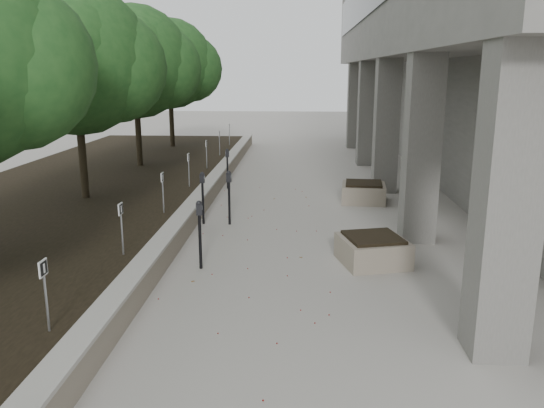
% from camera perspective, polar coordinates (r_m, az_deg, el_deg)
% --- Properties ---
extents(ground, '(90.00, 90.00, 0.00)m').
position_cam_1_polar(ground, '(6.87, -4.65, -18.33)').
color(ground, '#9E9991').
rests_on(ground, ground).
extents(retaining_wall, '(0.39, 26.00, 0.50)m').
position_cam_1_polar(retaining_wall, '(15.38, -7.01, 0.87)').
color(retaining_wall, gray).
rests_on(retaining_wall, ground).
extents(planting_bed, '(7.00, 26.00, 0.40)m').
position_cam_1_polar(planting_bed, '(16.43, -19.73, 0.81)').
color(planting_bed, black).
rests_on(planting_bed, ground).
extents(crabapple_tree_3, '(4.60, 4.00, 5.44)m').
position_cam_1_polar(crabapple_tree_3, '(14.88, -19.59, 10.94)').
color(crabapple_tree_3, '#1D491C').
rests_on(crabapple_tree_3, planting_bed).
extents(crabapple_tree_4, '(4.60, 4.00, 5.44)m').
position_cam_1_polar(crabapple_tree_4, '(19.60, -13.98, 11.80)').
color(crabapple_tree_4, '#1D491C').
rests_on(crabapple_tree_4, planting_bed).
extents(crabapple_tree_5, '(4.60, 4.00, 5.44)m').
position_cam_1_polar(crabapple_tree_5, '(24.43, -10.56, 12.27)').
color(crabapple_tree_5, '#1D491C').
rests_on(crabapple_tree_5, planting_bed).
extents(parking_sign_2, '(0.04, 0.22, 0.96)m').
position_cam_1_polar(parking_sign_2, '(7.55, -22.45, -8.83)').
color(parking_sign_2, black).
rests_on(parking_sign_2, planting_bed).
extents(parking_sign_3, '(0.04, 0.22, 0.96)m').
position_cam_1_polar(parking_sign_3, '(10.18, -15.34, -2.53)').
color(parking_sign_3, black).
rests_on(parking_sign_3, planting_bed).
extents(parking_sign_4, '(0.04, 0.22, 0.96)m').
position_cam_1_polar(parking_sign_4, '(12.97, -11.26, 1.15)').
color(parking_sign_4, black).
rests_on(parking_sign_4, planting_bed).
extents(parking_sign_5, '(0.04, 0.22, 0.96)m').
position_cam_1_polar(parking_sign_5, '(15.84, -8.64, 3.51)').
color(parking_sign_5, black).
rests_on(parking_sign_5, planting_bed).
extents(parking_sign_6, '(0.04, 0.22, 0.96)m').
position_cam_1_polar(parking_sign_6, '(18.75, -6.82, 5.14)').
color(parking_sign_6, black).
rests_on(parking_sign_6, planting_bed).
extents(parking_sign_7, '(0.04, 0.22, 0.96)m').
position_cam_1_polar(parking_sign_7, '(21.68, -5.48, 6.33)').
color(parking_sign_7, black).
rests_on(parking_sign_7, planting_bed).
extents(parking_sign_8, '(0.04, 0.22, 0.96)m').
position_cam_1_polar(parking_sign_8, '(24.63, -4.46, 7.23)').
color(parking_sign_8, black).
rests_on(parking_sign_8, planting_bed).
extents(parking_meter_2, '(0.15, 0.12, 1.32)m').
position_cam_1_polar(parking_meter_2, '(10.31, -7.50, -3.21)').
color(parking_meter_2, black).
rests_on(parking_meter_2, ground).
extents(parking_meter_3, '(0.14, 0.11, 1.32)m').
position_cam_1_polar(parking_meter_3, '(13.21, -4.47, 0.65)').
color(parking_meter_3, black).
rests_on(parking_meter_3, ground).
extents(parking_meter_4, '(0.14, 0.10, 1.29)m').
position_cam_1_polar(parking_meter_4, '(13.34, -7.21, 0.62)').
color(parking_meter_4, black).
rests_on(parking_meter_4, ground).
extents(parking_meter_5, '(0.15, 0.12, 1.27)m').
position_cam_1_polar(parking_meter_5, '(17.33, -4.65, 3.68)').
color(parking_meter_5, black).
rests_on(parking_meter_5, ground).
extents(planter_front, '(1.44, 1.44, 0.55)m').
position_cam_1_polar(planter_front, '(10.79, 10.43, -4.67)').
color(planter_front, gray).
rests_on(planter_front, ground).
extents(planter_back, '(1.31, 1.31, 0.56)m').
position_cam_1_polar(planter_back, '(15.79, 9.49, 1.24)').
color(planter_back, gray).
rests_on(planter_back, ground).
extents(berry_scatter, '(3.30, 14.10, 0.02)m').
position_cam_1_polar(berry_scatter, '(11.40, -1.84, -4.86)').
color(berry_scatter, maroon).
rests_on(berry_scatter, ground).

